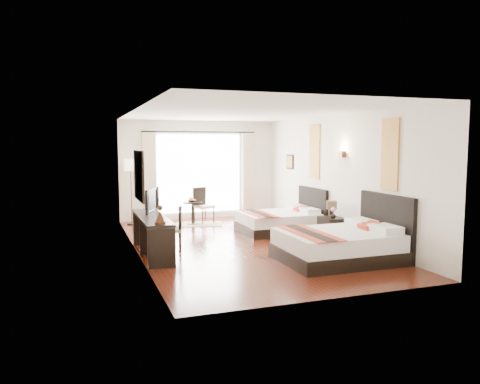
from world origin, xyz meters
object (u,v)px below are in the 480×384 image
object	(u,v)px
floor_lamp	(131,169)
side_table	(193,213)
console_desk	(152,235)
fruit_bowl	(191,201)
bed_far	(282,221)
vase	(333,216)
bed_near	(342,244)
table_lamp	(332,206)
window_chair	(203,212)
nightstand	(332,229)
desk_chair	(172,237)
television	(148,200)

from	to	relation	value
floor_lamp	side_table	distance (m)	2.01
console_desk	fruit_bowl	bearing A→B (deg)	63.73
bed_far	vase	distance (m)	1.58
vase	console_desk	size ratio (longest dim) A/B	0.06
bed_near	vase	distance (m)	1.66
vase	console_desk	distance (m)	3.93
console_desk	floor_lamp	bearing A→B (deg)	89.66
floor_lamp	console_desk	bearing A→B (deg)	-90.34
table_lamp	window_chair	xyz separation A→B (m)	(-2.10, 3.16, -0.47)
vase	window_chair	size ratio (longest dim) A/B	0.14
vase	window_chair	bearing A→B (deg)	121.30
side_table	window_chair	world-z (taller)	window_chair
vase	console_desk	world-z (taller)	console_desk
bed_near	nightstand	bearing A→B (deg)	65.68
window_chair	fruit_bowl	bearing A→B (deg)	-96.88
bed_near	fruit_bowl	xyz separation A→B (m)	(-1.70, 4.73, 0.32)
window_chair	side_table	bearing A→B (deg)	-97.78
side_table	window_chair	bearing A→B (deg)	15.12
vase	table_lamp	bearing A→B (deg)	70.56
floor_lamp	table_lamp	bearing A→B (deg)	-42.37
bed_far	desk_chair	size ratio (longest dim) A/B	2.03
nightstand	window_chair	size ratio (longest dim) A/B	0.57
console_desk	fruit_bowl	distance (m)	3.46
nightstand	console_desk	bearing A→B (deg)	179.55
floor_lamp	fruit_bowl	world-z (taller)	floor_lamp
vase	console_desk	xyz separation A→B (m)	(-3.92, 0.15, -0.19)
nightstand	vase	world-z (taller)	vase
nightstand	floor_lamp	distance (m)	5.52
fruit_bowl	window_chair	bearing A→B (deg)	16.02
vase	television	bearing A→B (deg)	169.87
window_chair	television	bearing A→B (deg)	-58.02
side_table	fruit_bowl	xyz separation A→B (m)	(-0.03, -0.01, 0.33)
bed_far	floor_lamp	world-z (taller)	floor_lamp
desk_chair	side_table	world-z (taller)	desk_chair
bed_near	desk_chair	bearing A→B (deg)	147.14
bed_far	television	xyz separation A→B (m)	(-3.33, -0.75, 0.73)
side_table	table_lamp	bearing A→B (deg)	-51.74
nightstand	side_table	distance (m)	3.95
desk_chair	fruit_bowl	distance (m)	3.14
window_chair	bed_near	bearing A→B (deg)	-7.33
table_lamp	fruit_bowl	size ratio (longest dim) A/B	1.77
vase	side_table	distance (m)	4.03
television	floor_lamp	world-z (taller)	floor_lamp
bed_far	fruit_bowl	size ratio (longest dim) A/B	8.64
side_table	fruit_bowl	world-z (taller)	fruit_bowl
desk_chair	floor_lamp	xyz separation A→B (m)	(-0.40, 3.47, 1.20)
console_desk	television	bearing A→B (deg)	87.92
desk_chair	side_table	xyz separation A→B (m)	(1.13, 2.93, 0.02)
bed_near	console_desk	distance (m)	3.62
console_desk	desk_chair	xyz separation A→B (m)	(0.42, 0.18, -0.10)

